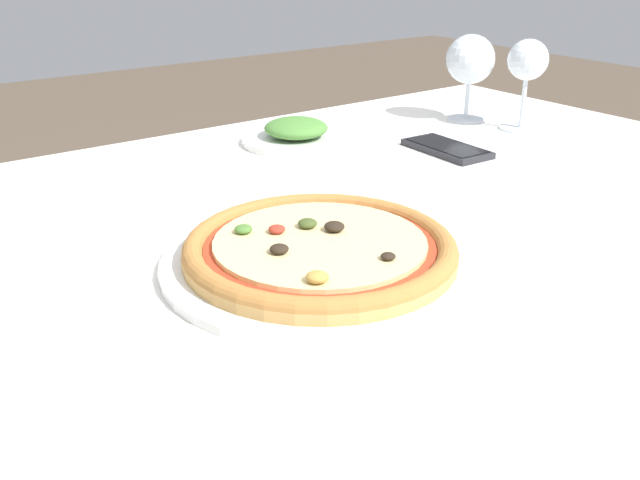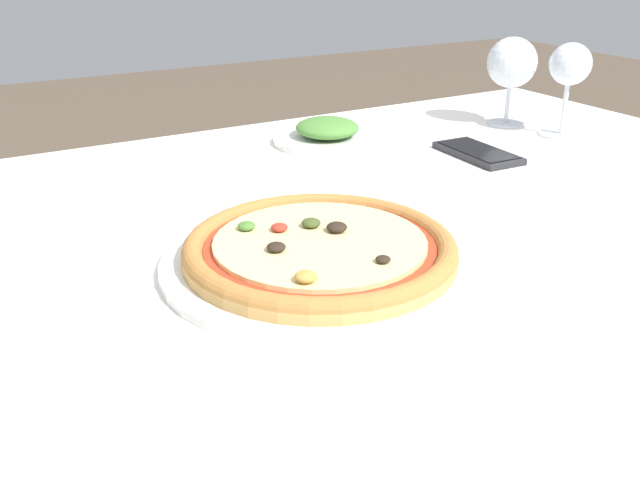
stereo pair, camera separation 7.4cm
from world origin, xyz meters
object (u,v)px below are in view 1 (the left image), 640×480
at_px(pizza_plate, 320,252).
at_px(cell_phone, 447,148).
at_px(dining_table, 411,284).
at_px(wine_glass_far_right, 470,61).
at_px(wine_glass_far_left, 528,65).
at_px(side_plate, 296,134).

xyz_separation_m(pizza_plate, cell_phone, (0.41, 0.22, -0.01)).
bearing_deg(pizza_plate, cell_phone, 28.12).
relative_size(dining_table, wine_glass_far_right, 8.96).
distance_m(wine_glass_far_left, side_plate, 0.42).
xyz_separation_m(dining_table, pizza_plate, (-0.15, -0.01, 0.09)).
bearing_deg(pizza_plate, wine_glass_far_left, 21.36).
height_order(wine_glass_far_right, side_plate, wine_glass_far_right).
relative_size(wine_glass_far_left, side_plate, 0.87).
xyz_separation_m(dining_table, cell_phone, (0.27, 0.21, 0.08)).
distance_m(dining_table, wine_glass_far_left, 0.56).
distance_m(wine_glass_far_left, cell_phone, 0.23).
bearing_deg(cell_phone, wine_glass_far_left, 5.97).
xyz_separation_m(pizza_plate, side_plate, (0.25, 0.40, -0.00)).
bearing_deg(side_plate, cell_phone, -48.13).
xyz_separation_m(dining_table, wine_glass_far_left, (0.47, 0.23, 0.18)).
xyz_separation_m(wine_glass_far_right, cell_phone, (-0.18, -0.13, -0.10)).
distance_m(wine_glass_far_left, wine_glass_far_right, 0.11).
bearing_deg(wine_glass_far_left, cell_phone, -174.03).
xyz_separation_m(wine_glass_far_left, wine_glass_far_right, (-0.03, 0.10, -0.00)).
height_order(dining_table, wine_glass_far_right, wine_glass_far_right).
height_order(pizza_plate, side_plate, side_plate).
distance_m(wine_glass_far_right, cell_phone, 0.24).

